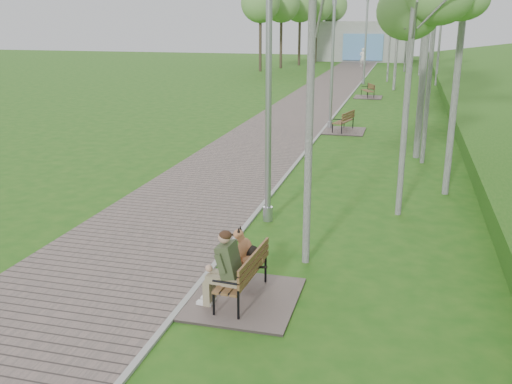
{
  "coord_description": "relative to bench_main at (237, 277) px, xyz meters",
  "views": [
    {
      "loc": [
        3.16,
        -11.54,
        4.33
      ],
      "look_at": [
        0.42,
        -1.14,
        1.03
      ],
      "focal_mm": 40.0,
      "sensor_mm": 36.0,
      "label": 1
    }
  ],
  "objects": [
    {
      "name": "ground",
      "position": [
        -0.78,
        3.68,
        -0.41
      ],
      "size": [
        120.0,
        120.0,
        0.0
      ],
      "primitive_type": "plane",
      "color": "#225915",
      "rests_on": "ground"
    },
    {
      "name": "walkway",
      "position": [
        -2.53,
        25.18,
        -0.39
      ],
      "size": [
        3.5,
        67.0,
        0.04
      ],
      "primitive_type": "cube",
      "color": "#655852",
      "rests_on": "ground"
    },
    {
      "name": "kerb",
      "position": [
        -0.78,
        25.18,
        -0.39
      ],
      "size": [
        0.1,
        67.0,
        0.05
      ],
      "primitive_type": "cube",
      "color": "#999993",
      "rests_on": "ground"
    },
    {
      "name": "building_north",
      "position": [
        -2.28,
        54.65,
        1.58
      ],
      "size": [
        10.0,
        5.2,
        4.0
      ],
      "color": "#9E9E99",
      "rests_on": "ground"
    },
    {
      "name": "bench_main",
      "position": [
        0.0,
        0.0,
        0.0
      ],
      "size": [
        1.69,
        1.88,
        1.48
      ],
      "color": "#655852",
      "rests_on": "ground"
    },
    {
      "name": "bench_second",
      "position": [
        0.02,
        14.65,
        -0.23
      ],
      "size": [
        1.62,
        1.8,
        1.0
      ],
      "color": "#655852",
      "rests_on": "ground"
    },
    {
      "name": "bench_third",
      "position": [
        0.22,
        25.13,
        -0.24
      ],
      "size": [
        1.54,
        1.71,
        0.95
      ],
      "color": "#655852",
      "rests_on": "ground"
    },
    {
      "name": "lamp_post_near",
      "position": [
        -0.41,
        3.76,
        2.21
      ],
      "size": [
        0.22,
        0.22,
        5.61
      ],
      "color": "#979A9F",
      "rests_on": "ground"
    },
    {
      "name": "lamp_post_second",
      "position": [
        -0.57,
        15.14,
        1.95
      ],
      "size": [
        0.2,
        0.2,
        5.05
      ],
      "color": "#979A9F",
      "rests_on": "ground"
    },
    {
      "name": "lamp_post_third",
      "position": [
        -0.55,
        31.95,
        2.22
      ],
      "size": [
        0.22,
        0.22,
        5.64
      ],
      "color": "#979A9F",
      "rests_on": "ground"
    },
    {
      "name": "pedestrian_near",
      "position": [
        -1.79,
        46.43,
        0.44
      ],
      "size": [
        0.7,
        0.53,
        1.71
      ],
      "primitive_type": "imported",
      "rotation": [
        0.0,
        0.0,
        2.93
      ],
      "color": "white",
      "rests_on": "ground"
    }
  ]
}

